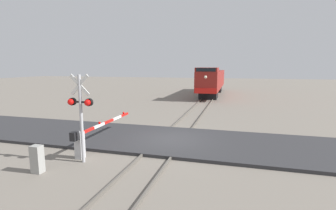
{
  "coord_description": "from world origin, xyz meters",
  "views": [
    {
      "loc": [
        3.51,
        -13.42,
        4.32
      ],
      "look_at": [
        -0.92,
        2.71,
        1.7
      ],
      "focal_mm": 26.46,
      "sensor_mm": 36.0,
      "label": 1
    }
  ],
  "objects_px": {
    "crossing_signal": "(80,109)",
    "crossing_gate": "(88,136)",
    "utility_cabinet": "(37,159)",
    "locomotive": "(212,80)"
  },
  "relations": [
    {
      "from": "crossing_signal",
      "to": "crossing_gate",
      "type": "bearing_deg",
      "value": 110.88
    },
    {
      "from": "locomotive",
      "to": "crossing_gate",
      "type": "height_order",
      "value": "locomotive"
    },
    {
      "from": "crossing_gate",
      "to": "locomotive",
      "type": "bearing_deg",
      "value": 82.84
    },
    {
      "from": "utility_cabinet",
      "to": "crossing_gate",
      "type": "bearing_deg",
      "value": 74.63
    },
    {
      "from": "crossing_signal",
      "to": "locomotive",
      "type": "bearing_deg",
      "value": 83.96
    },
    {
      "from": "crossing_gate",
      "to": "utility_cabinet",
      "type": "xyz_separation_m",
      "value": [
        -0.71,
        -2.59,
        -0.29
      ]
    },
    {
      "from": "locomotive",
      "to": "utility_cabinet",
      "type": "relative_size",
      "value": 15.17
    },
    {
      "from": "crossing_signal",
      "to": "crossing_gate",
      "type": "xyz_separation_m",
      "value": [
        -0.43,
        1.13,
        -1.61
      ]
    },
    {
      "from": "locomotive",
      "to": "utility_cabinet",
      "type": "distance_m",
      "value": 30.62
    },
    {
      "from": "crossing_signal",
      "to": "utility_cabinet",
      "type": "bearing_deg",
      "value": -128.05
    }
  ]
}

